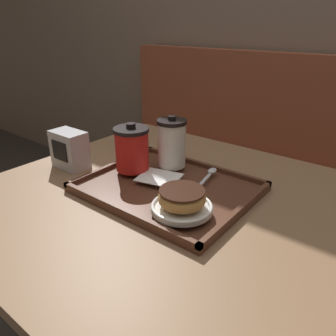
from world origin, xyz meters
TOP-DOWN VIEW (x-y plane):
  - wall_behind at (0.00, 1.10)m, footprint 8.00×0.05m
  - booth_bench at (-0.12, 0.87)m, footprint 1.73×0.44m
  - cafe_table at (0.00, 0.00)m, footprint 0.93×0.87m
  - serving_tray at (-0.02, 0.02)m, footprint 0.41×0.34m
  - napkin_paper at (-0.05, 0.03)m, footprint 0.12×0.11m
  - coffee_cup_front at (-0.15, 0.03)m, footprint 0.10×0.10m
  - coffee_cup_rear at (-0.08, 0.11)m, footprint 0.08×0.08m
  - plate_with_chocolate_donut at (0.09, -0.07)m, footprint 0.13×0.13m
  - donut_chocolate_glazed at (0.09, -0.07)m, footprint 0.10×0.10m
  - spoon at (0.04, 0.12)m, footprint 0.04×0.14m
  - napkin_dispenser at (-0.34, -0.04)m, footprint 0.11×0.07m

SIDE VIEW (x-z plane):
  - booth_bench at x=-0.12m, z-range -0.18..0.82m
  - cafe_table at x=0.00m, z-range 0.19..0.92m
  - serving_tray at x=-0.02m, z-range 0.73..0.75m
  - napkin_paper at x=-0.05m, z-range 0.76..0.76m
  - spoon at x=0.04m, z-range 0.75..0.77m
  - plate_with_chocolate_donut at x=0.09m, z-range 0.76..0.77m
  - napkin_dispenser at x=-0.34m, z-range 0.73..0.84m
  - donut_chocolate_glazed at x=0.09m, z-range 0.77..0.81m
  - coffee_cup_front at x=-0.15m, z-range 0.75..0.88m
  - coffee_cup_rear at x=-0.08m, z-range 0.75..0.90m
  - wall_behind at x=0.00m, z-range 0.00..2.40m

